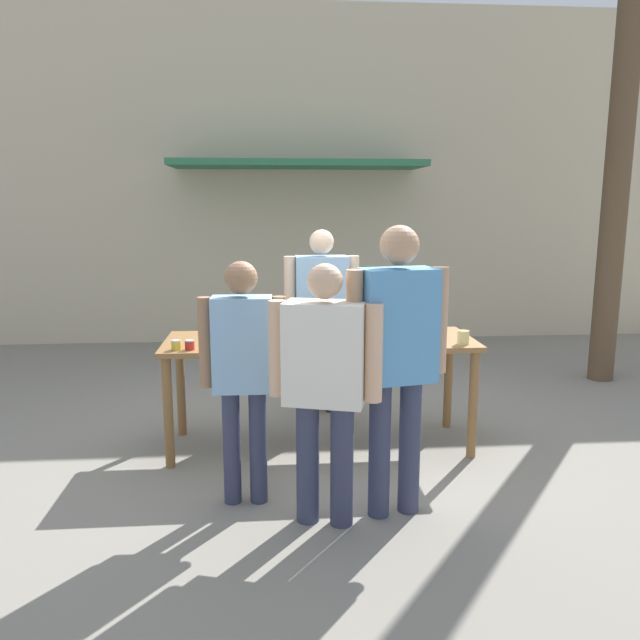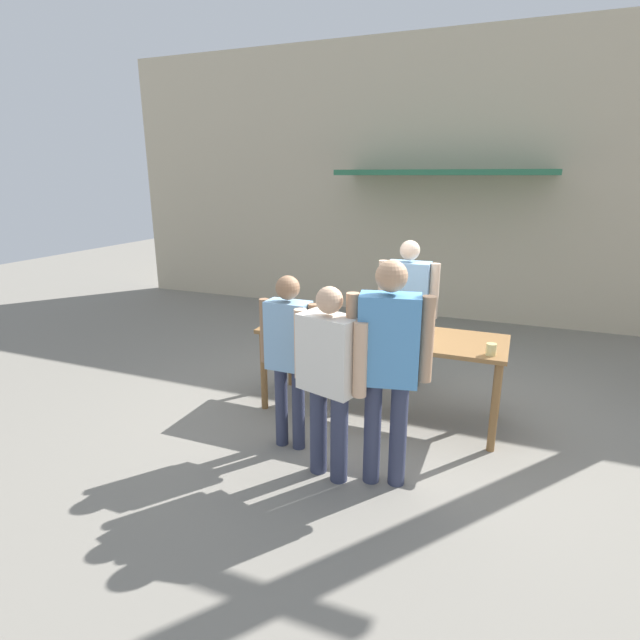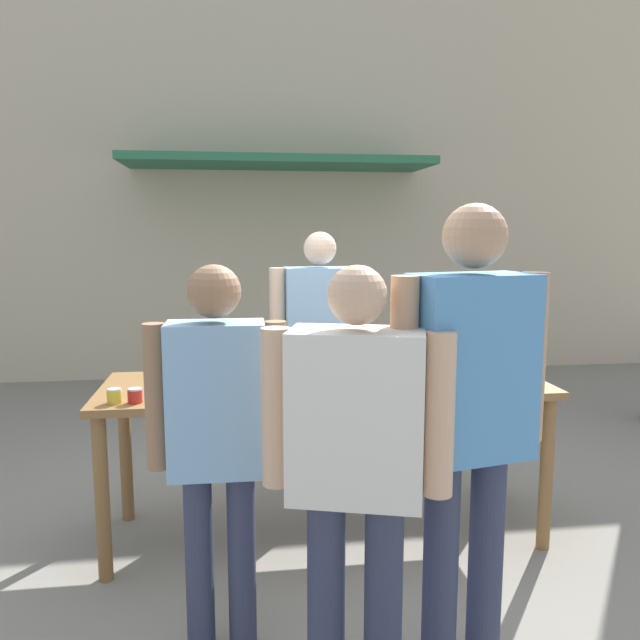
# 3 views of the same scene
# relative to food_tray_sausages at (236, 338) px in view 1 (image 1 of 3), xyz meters

# --- Properties ---
(ground_plane) EXTENTS (24.00, 24.00, 0.00)m
(ground_plane) POSITION_rel_food_tray_sausages_xyz_m (0.65, -0.02, -0.89)
(ground_plane) COLOR gray
(building_facade_back) EXTENTS (12.00, 1.11, 4.50)m
(building_facade_back) POSITION_rel_food_tray_sausages_xyz_m (0.65, 3.96, 1.37)
(building_facade_back) COLOR beige
(building_facade_back) RESTS_ON ground
(serving_table) EXTENTS (2.39, 0.79, 0.87)m
(serving_table) POSITION_rel_food_tray_sausages_xyz_m (0.65, -0.02, -0.11)
(serving_table) COLOR brown
(serving_table) RESTS_ON ground
(food_tray_sausages) EXTENTS (0.37, 0.24, 0.04)m
(food_tray_sausages) POSITION_rel_food_tray_sausages_xyz_m (0.00, 0.00, 0.00)
(food_tray_sausages) COLOR silver
(food_tray_sausages) RESTS_ON serving_table
(food_tray_buns) EXTENTS (0.42, 0.26, 0.06)m
(food_tray_buns) POSITION_rel_food_tray_sausages_xyz_m (0.93, -0.00, 0.01)
(food_tray_buns) COLOR silver
(food_tray_buns) RESTS_ON serving_table
(condiment_jar_mustard) EXTENTS (0.07, 0.07, 0.07)m
(condiment_jar_mustard) POSITION_rel_food_tray_sausages_xyz_m (-0.41, -0.30, 0.02)
(condiment_jar_mustard) COLOR gold
(condiment_jar_mustard) RESTS_ON serving_table
(condiment_jar_ketchup) EXTENTS (0.07, 0.07, 0.07)m
(condiment_jar_ketchup) POSITION_rel_food_tray_sausages_xyz_m (-0.32, -0.31, 0.02)
(condiment_jar_ketchup) COLOR #B22319
(condiment_jar_ketchup) RESTS_ON serving_table
(beer_cup) EXTENTS (0.09, 0.09, 0.10)m
(beer_cup) POSITION_rel_food_tray_sausages_xyz_m (1.70, -0.29, 0.04)
(beer_cup) COLOR #DBC67A
(beer_cup) RESTS_ON serving_table
(person_server_behind_table) EXTENTS (0.68, 0.27, 1.68)m
(person_server_behind_table) POSITION_rel_food_tray_sausages_xyz_m (0.73, 0.81, 0.10)
(person_server_behind_table) COLOR #232328
(person_server_behind_table) RESTS_ON ground
(person_customer_holding_hotdog) EXTENTS (0.54, 0.21, 1.57)m
(person_customer_holding_hotdog) POSITION_rel_food_tray_sausages_xyz_m (0.09, -0.94, 0.05)
(person_customer_holding_hotdog) COLOR #333851
(person_customer_holding_hotdog) RESTS_ON ground
(person_customer_with_cup) EXTENTS (0.63, 0.33, 1.79)m
(person_customer_with_cup) POSITION_rel_food_tray_sausages_xyz_m (1.02, -1.17, 0.18)
(person_customer_with_cup) COLOR #333851
(person_customer_with_cup) RESTS_ON ground
(person_customer_waiting_in_line) EXTENTS (0.65, 0.38, 1.58)m
(person_customer_waiting_in_line) POSITION_rel_food_tray_sausages_xyz_m (0.58, -1.25, 0.04)
(person_customer_waiting_in_line) COLOR #333851
(person_customer_waiting_in_line) RESTS_ON ground
(utility_pole) EXTENTS (1.10, 0.27, 5.23)m
(utility_pole) POSITION_rel_food_tray_sausages_xyz_m (3.90, 1.64, 1.78)
(utility_pole) COLOR brown
(utility_pole) RESTS_ON ground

